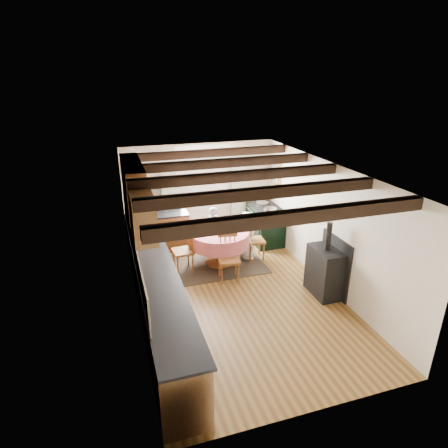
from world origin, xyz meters
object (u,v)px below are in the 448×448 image
object	(u,v)px
chair_right	(255,239)
aga_range	(265,224)
chair_near	(229,258)
child_far	(212,229)
chair_left	(183,250)
cup	(220,231)
child_right	(247,235)
dining_table	(219,248)
cast_iron_stove	(326,259)

from	to	relation	value
chair_right	aga_range	world-z (taller)	chair_right
chair_near	chair_right	size ratio (longest dim) A/B	1.02
chair_near	child_far	size ratio (longest dim) A/B	0.90
chair_right	child_far	bearing A→B (deg)	52.41
chair_left	cup	xyz separation A→B (m)	(0.81, -0.01, 0.33)
child_far	child_right	world-z (taller)	child_right
chair_left	chair_right	bearing A→B (deg)	89.22
chair_near	chair_left	xyz separation A→B (m)	(-0.80, 0.65, 0.01)
dining_table	cast_iron_stove	xyz separation A→B (m)	(1.51, -1.74, 0.34)
aga_range	cup	size ratio (longest dim) A/B	9.20
chair_left	child_far	xyz separation A→B (m)	(0.87, 0.81, 0.05)
dining_table	child_far	world-z (taller)	child_far
chair_right	cast_iron_stove	size ratio (longest dim) A/B	0.65
aga_range	cast_iron_stove	world-z (taller)	cast_iron_stove
chair_left	cup	size ratio (longest dim) A/B	8.88
chair_right	cast_iron_stove	bearing A→B (deg)	-154.06
chair_left	child_right	world-z (taller)	child_right
aga_range	dining_table	bearing A→B (deg)	-151.16
dining_table	cup	distance (m)	0.44
chair_left	cast_iron_stove	bearing A→B (deg)	50.32
chair_right	child_right	xyz separation A→B (m)	(-0.17, 0.07, 0.08)
child_right	cup	bearing A→B (deg)	114.97
dining_table	cup	size ratio (longest dim) A/B	11.65
cast_iron_stove	cup	size ratio (longest dim) A/B	13.17
dining_table	chair_left	bearing A→B (deg)	-175.39
chair_left	aga_range	distance (m)	2.37
cast_iron_stove	child_right	bearing A→B (deg)	114.74
child_right	cup	world-z (taller)	child_right
dining_table	chair_left	distance (m)	0.82
chair_left	child_right	size ratio (longest dim) A/B	0.88
aga_range	child_far	bearing A→B (deg)	-178.86
child_right	chair_left	bearing A→B (deg)	106.81
chair_left	cast_iron_stove	distance (m)	2.88
chair_left	child_right	distance (m)	1.50
dining_table	chair_left	xyz separation A→B (m)	(-0.82, -0.07, 0.10)
child_right	cup	size ratio (longest dim) A/B	10.08
chair_left	child_right	xyz separation A→B (m)	(1.49, 0.16, 0.07)
chair_right	child_far	world-z (taller)	child_far
cast_iron_stove	aga_range	bearing A→B (deg)	92.51
cast_iron_stove	child_right	distance (m)	2.03
aga_range	child_right	distance (m)	1.00
chair_right	chair_near	bearing A→B (deg)	135.79
cast_iron_stove	chair_near	bearing A→B (deg)	146.24
chair_right	aga_range	bearing A→B (deg)	-32.13
dining_table	chair_right	bearing A→B (deg)	1.89
cast_iron_stove	child_far	bearing A→B (deg)	120.38
dining_table	cup	world-z (taller)	cup
aga_range	child_far	size ratio (longest dim) A/B	0.95
dining_table	child_right	size ratio (longest dim) A/B	1.16
chair_left	chair_right	distance (m)	1.66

